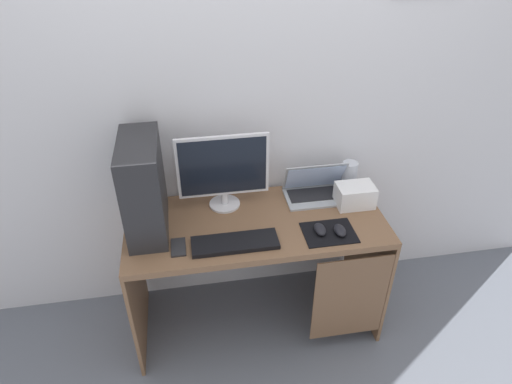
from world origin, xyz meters
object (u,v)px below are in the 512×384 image
pc_tower (144,187)px  cell_phone (178,247)px  speaker (349,176)px  mouse_right (340,230)px  laptop (316,190)px  projector (355,195)px  keyboard (235,243)px  monitor (223,171)px  mouse_left (320,229)px

pc_tower → cell_phone: size_ratio=3.73×
speaker → mouse_right: 0.43m
laptop → speaker: bearing=11.8°
projector → speaker: bearing=82.9°
keyboard → mouse_right: 0.53m
cell_phone → mouse_right: bearing=-1.9°
projector → pc_tower: bearing=-179.2°
speaker → mouse_right: (-0.18, -0.39, -0.06)m
speaker → cell_phone: speaker is taller
keyboard → speaker: bearing=28.7°
monitor → laptop: 0.55m
keyboard → cell_phone: 0.27m
monitor → speaker: 0.73m
mouse_left → pc_tower: bearing=167.3°
pc_tower → keyboard: 0.51m
speaker → mouse_right: speaker is taller
projector → mouse_left: projector is taller
laptop → keyboard: laptop is taller
projector → monitor: bearing=171.3°
pc_tower → mouse_left: size_ratio=5.06×
mouse_left → mouse_right: 0.10m
laptop → mouse_left: (-0.07, -0.32, -0.02)m
projector → cell_phone: bearing=-168.0°
laptop → cell_phone: 0.84m
mouse_left → cell_phone: 0.70m
monitor → keyboard: size_ratio=1.13×
monitor → laptop: (0.51, 0.01, -0.18)m
speaker → keyboard: (-0.70, -0.38, -0.07)m
monitor → pc_tower: bearing=-163.0°
mouse_right → laptop: bearing=93.9°
speaker → mouse_left: size_ratio=1.75×
projector → laptop: bearing=146.9°
keyboard → cell_phone: bearing=175.3°
speaker → pc_tower: bearing=-171.0°
pc_tower → speaker: (1.11, 0.18, -0.16)m
laptop → mouse_right: 0.35m
pc_tower → keyboard: (0.41, -0.21, -0.23)m
pc_tower → mouse_right: 0.98m
pc_tower → mouse_right: bearing=-12.9°
keyboard → mouse_left: bearing=2.7°
keyboard → cell_phone: size_ratio=3.23×
pc_tower → cell_phone: pc_tower is taller
pc_tower → monitor: bearing=17.0°
laptop → mouse_right: laptop is taller
mouse_right → cell_phone: mouse_right is taller
pc_tower → projector: 1.11m
pc_tower → monitor: 0.41m
mouse_left → cell_phone: (-0.70, 0.00, -0.02)m
laptop → speaker: laptop is taller
mouse_right → pc_tower: bearing=167.1°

